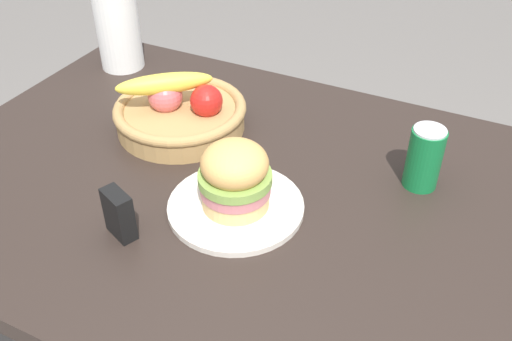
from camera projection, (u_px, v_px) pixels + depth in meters
The scene contains 7 objects.
dining_table at pixel (266, 230), 1.15m from camera, with size 1.40×0.90×0.75m.
plate at pixel (236, 206), 1.04m from camera, with size 0.25×0.25×0.01m, color silver.
sandwich at pixel (235, 176), 1.00m from camera, with size 0.13×0.13×0.13m.
soda_can at pixel (424, 158), 1.07m from camera, with size 0.07×0.07×0.13m.
fruit_basket at pixel (180, 111), 1.24m from camera, with size 0.29×0.29×0.14m.
paper_towel_roll at pixel (117, 23), 1.44m from camera, with size 0.11×0.11×0.24m, color white.
napkin_holder at pixel (119, 214), 0.97m from camera, with size 0.06×0.03×0.09m, color black.
Camera 1 is at (0.36, -0.77, 1.44)m, focal length 39.89 mm.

